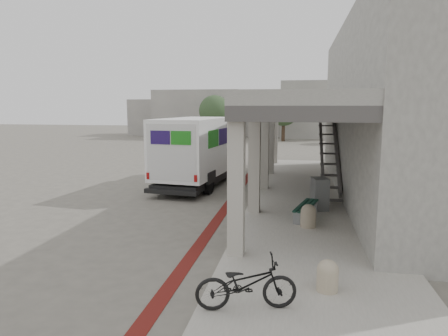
% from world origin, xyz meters
% --- Properties ---
extents(ground, '(120.00, 120.00, 0.00)m').
position_xyz_m(ground, '(0.00, 0.00, 0.00)').
color(ground, '#615B53').
rests_on(ground, ground).
extents(bike_lane_stripe, '(0.35, 40.00, 0.01)m').
position_xyz_m(bike_lane_stripe, '(1.00, 2.00, 0.01)').
color(bike_lane_stripe, '#5E1712').
rests_on(bike_lane_stripe, ground).
extents(sidewalk, '(4.40, 28.00, 0.12)m').
position_xyz_m(sidewalk, '(4.00, 0.00, 0.06)').
color(sidewalk, '#9A958A').
rests_on(sidewalk, ground).
extents(transit_building, '(7.60, 17.00, 7.00)m').
position_xyz_m(transit_building, '(6.83, 4.50, 3.40)').
color(transit_building, gray).
rests_on(transit_building, ground).
extents(distant_backdrop, '(28.00, 10.00, 6.50)m').
position_xyz_m(distant_backdrop, '(-2.84, 35.89, 2.70)').
color(distant_backdrop, gray).
rests_on(distant_backdrop, ground).
extents(tree_left, '(3.20, 3.20, 4.80)m').
position_xyz_m(tree_left, '(-5.00, 28.00, 3.18)').
color(tree_left, '#38281C').
rests_on(tree_left, ground).
extents(tree_mid, '(3.20, 3.20, 4.80)m').
position_xyz_m(tree_mid, '(2.00, 30.00, 3.18)').
color(tree_mid, '#38281C').
rests_on(tree_mid, ground).
extents(tree_right, '(3.20, 3.20, 4.80)m').
position_xyz_m(tree_right, '(10.00, 29.00, 3.18)').
color(tree_right, '#38281C').
rests_on(tree_right, ground).
extents(fedex_truck, '(3.05, 7.56, 3.14)m').
position_xyz_m(fedex_truck, '(-0.94, 5.50, 1.67)').
color(fedex_truck, black).
rests_on(fedex_truck, ground).
extents(bench, '(0.86, 1.93, 0.44)m').
position_xyz_m(bench, '(3.82, -0.01, 0.44)').
color(bench, gray).
rests_on(bench, sidewalk).
extents(bollard_near, '(0.42, 0.42, 0.62)m').
position_xyz_m(bollard_near, '(4.14, -5.10, 0.43)').
color(bollard_near, tan).
rests_on(bollard_near, sidewalk).
extents(bollard_far, '(0.46, 0.46, 0.69)m').
position_xyz_m(bollard_far, '(3.87, -0.94, 0.46)').
color(bollard_far, gray).
rests_on(bollard_far, sidewalk).
extents(utility_cabinet, '(0.64, 0.76, 1.10)m').
position_xyz_m(utility_cabinet, '(4.30, 1.20, 0.67)').
color(utility_cabinet, slate).
rests_on(utility_cabinet, sidewalk).
extents(bicycle_black, '(1.89, 1.07, 0.94)m').
position_xyz_m(bicycle_black, '(2.68, -6.09, 0.59)').
color(bicycle_black, black).
rests_on(bicycle_black, sidewalk).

